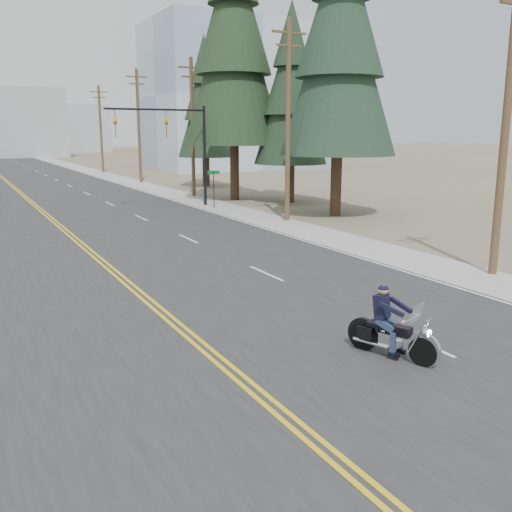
{
  "coord_description": "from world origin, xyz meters",
  "views": [
    {
      "loc": [
        -5.05,
        -6.19,
        5.24
      ],
      "look_at": [
        2.73,
        8.52,
        1.6
      ],
      "focal_mm": 40.0,
      "sensor_mm": 36.0,
      "label": 1
    }
  ],
  "objects": [
    {
      "name": "utility_pole_a",
      "position": [
        12.5,
        8.0,
        5.73
      ],
      "size": [
        2.2,
        0.3,
        11.0
      ],
      "color": "brown",
      "rests_on": "ground"
    },
    {
      "name": "traffic_mast_right",
      "position": [
        8.98,
        32.0,
        4.94
      ],
      "size": [
        7.1,
        0.26,
        7.0
      ],
      "color": "black",
      "rests_on": "ground"
    },
    {
      "name": "haze_bldg_c",
      "position": [
        40.0,
        110.0,
        9.0
      ],
      "size": [
        16.0,
        12.0,
        18.0
      ],
      "primitive_type": "cube",
      "color": "#B7BCC6",
      "rests_on": "ground"
    },
    {
      "name": "conifer_mid",
      "position": [
        17.38,
        30.75,
        8.29
      ],
      "size": [
        5.42,
        5.42,
        14.44
      ],
      "rotation": [
        0.0,
        0.0,
        0.14
      ],
      "color": "#382619",
      "rests_on": "ground"
    },
    {
      "name": "haze_bldg_b",
      "position": [
        8.0,
        125.0,
        7.0
      ],
      "size": [
        18.0,
        14.0,
        14.0
      ],
      "primitive_type": "cube",
      "color": "#ADB2B7",
      "rests_on": "ground"
    },
    {
      "name": "road",
      "position": [
        0.0,
        70.0,
        0.01
      ],
      "size": [
        20.0,
        200.0,
        0.01
      ],
      "primitive_type": "cube",
      "color": "#303033",
      "rests_on": "ground"
    },
    {
      "name": "sidewalk_right",
      "position": [
        11.5,
        70.0,
        0.01
      ],
      "size": [
        3.0,
        200.0,
        0.01
      ],
      "primitive_type": "cube",
      "color": "#A5A5A0",
      "rests_on": "ground"
    },
    {
      "name": "utility_pole_b",
      "position": [
        12.5,
        23.0,
        5.98
      ],
      "size": [
        2.2,
        0.3,
        11.5
      ],
      "color": "brown",
      "rests_on": "ground"
    },
    {
      "name": "motorcyclist",
      "position": [
        3.72,
        3.52,
        0.86
      ],
      "size": [
        1.66,
        2.4,
        1.72
      ],
      "primitive_type": null,
      "rotation": [
        0.0,
        0.0,
        3.5
      ],
      "color": "black",
      "rests_on": "ground"
    },
    {
      "name": "utility_pole_c",
      "position": [
        12.5,
        38.0,
        5.73
      ],
      "size": [
        2.2,
        0.3,
        11.0
      ],
      "color": "brown",
      "rests_on": "ground"
    },
    {
      "name": "conifer_near",
      "position": [
        16.33,
        23.39,
        10.9
      ],
      "size": [
        7.17,
        7.17,
        18.98
      ],
      "rotation": [
        0.0,
        0.0,
        0.03
      ],
      "color": "#382619",
      "rests_on": "ground"
    },
    {
      "name": "utility_pole_d",
      "position": [
        12.5,
        53.0,
        5.98
      ],
      "size": [
        2.2,
        0.3,
        11.5
      ],
      "color": "brown",
      "rests_on": "ground"
    },
    {
      "name": "haze_bldg_e",
      "position": [
        25.0,
        150.0,
        6.0
      ],
      "size": [
        14.0,
        14.0,
        12.0
      ],
      "primitive_type": "cube",
      "color": "#B7BCC6",
      "rests_on": "ground"
    },
    {
      "name": "ground_plane",
      "position": [
        0.0,
        0.0,
        0.0
      ],
      "size": [
        400.0,
        400.0,
        0.0
      ],
      "primitive_type": "plane",
      "color": "#776D56",
      "rests_on": "ground"
    },
    {
      "name": "street_sign",
      "position": [
        10.8,
        30.0,
        1.8
      ],
      "size": [
        0.9,
        0.06,
        2.62
      ],
      "color": "black",
      "rests_on": "ground"
    },
    {
      "name": "conifer_tall",
      "position": [
        14.47,
        34.29,
        12.17
      ],
      "size": [
        7.63,
        7.63,
        21.2
      ],
      "rotation": [
        0.0,
        0.0,
        -0.28
      ],
      "color": "#382619",
      "rests_on": "ground"
    },
    {
      "name": "conifer_far",
      "position": [
        16.88,
        45.7,
        8.14
      ],
      "size": [
        5.3,
        5.3,
        14.19
      ],
      "rotation": [
        0.0,
        0.0,
        0.26
      ],
      "color": "#382619",
      "rests_on": "ground"
    },
    {
      "name": "utility_pole_e",
      "position": [
        12.5,
        70.0,
        5.73
      ],
      "size": [
        2.2,
        0.3,
        11.0
      ],
      "color": "brown",
      "rests_on": "ground"
    },
    {
      "name": "glass_building",
      "position": [
        32.0,
        70.0,
        10.0
      ],
      "size": [
        24.0,
        16.0,
        20.0
      ],
      "primitive_type": "cube",
      "color": "#9EB5CC",
      "rests_on": "ground"
    }
  ]
}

